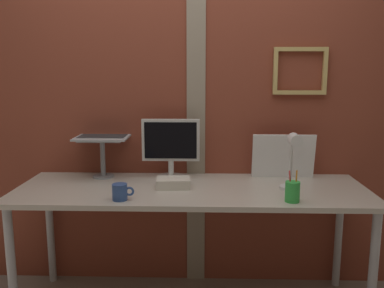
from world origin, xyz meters
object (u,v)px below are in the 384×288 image
(laptop, at_px, (104,129))
(pen_cup, at_px, (292,192))
(whiteboard_panel, at_px, (283,156))
(monitor, at_px, (171,144))
(desk_lamp, at_px, (293,156))
(coffee_mug, at_px, (120,192))

(laptop, bearing_deg, pen_cup, -25.72)
(whiteboard_panel, relative_size, pen_cup, 2.34)
(monitor, distance_m, desk_lamp, 0.78)
(coffee_mug, bearing_deg, pen_cup, 0.01)
(laptop, xyz_separation_m, pen_cup, (1.14, -0.55, -0.26))
(pen_cup, bearing_deg, desk_lamp, 79.34)
(laptop, height_order, whiteboard_panel, laptop)
(monitor, distance_m, whiteboard_panel, 0.74)
(whiteboard_panel, bearing_deg, laptop, 177.87)
(laptop, xyz_separation_m, desk_lamp, (1.18, -0.35, -0.10))
(desk_lamp, bearing_deg, laptop, 163.38)
(pen_cup, bearing_deg, laptop, 154.28)
(laptop, relative_size, coffee_mug, 2.83)
(laptop, bearing_deg, desk_lamp, -16.62)
(coffee_mug, bearing_deg, laptop, 110.99)
(whiteboard_panel, relative_size, desk_lamp, 1.17)
(laptop, bearing_deg, whiteboard_panel, -2.13)
(laptop, height_order, desk_lamp, laptop)
(desk_lamp, distance_m, coffee_mug, 1.00)
(monitor, xyz_separation_m, whiteboard_panel, (0.74, 0.02, -0.08))
(monitor, bearing_deg, laptop, 171.52)
(laptop, bearing_deg, coffee_mug, -69.01)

